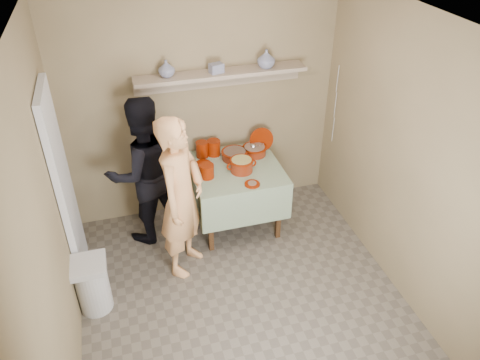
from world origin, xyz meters
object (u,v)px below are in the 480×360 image
object	(u,v)px
person_helper	(144,172)
serving_table	(235,176)
person_cook	(182,198)
cazuela_rice	(242,164)
trash_bin	(92,285)

from	to	relation	value
person_helper	serving_table	xyz separation A→B (m)	(0.97, -0.07, -0.19)
person_cook	serving_table	distance (m)	0.88
serving_table	cazuela_rice	size ratio (longest dim) A/B	2.95
person_cook	serving_table	size ratio (longest dim) A/B	1.75
trash_bin	cazuela_rice	bearing A→B (deg)	25.06
person_helper	serving_table	world-z (taller)	person_helper
person_helper	person_cook	bearing A→B (deg)	99.98
cazuela_rice	person_cook	bearing A→B (deg)	-149.04
serving_table	cazuela_rice	xyz separation A→B (m)	(0.04, -0.10, 0.20)
person_cook	trash_bin	world-z (taller)	person_cook
serving_table	cazuela_rice	distance (m)	0.23
person_helper	trash_bin	distance (m)	1.25
person_cook	serving_table	world-z (taller)	person_cook
person_helper	cazuela_rice	xyz separation A→B (m)	(1.01, -0.17, 0.02)
person_helper	serving_table	distance (m)	0.99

